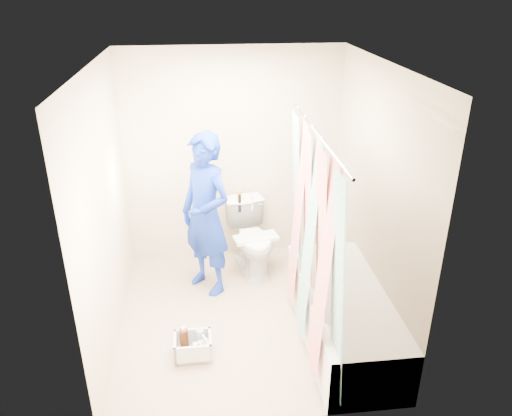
{
  "coord_description": "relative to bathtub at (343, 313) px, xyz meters",
  "views": [
    {
      "loc": [
        -0.35,
        -3.98,
        3.02
      ],
      "look_at": [
        0.14,
        0.25,
        1.04
      ],
      "focal_mm": 35.0,
      "sensor_mm": 36.0,
      "label": 1
    }
  ],
  "objects": [
    {
      "name": "cleaning_caddy",
      "position": [
        -1.34,
        -0.09,
        -0.18
      ],
      "size": [
        0.33,
        0.26,
        0.25
      ],
      "rotation": [
        0.0,
        0.0,
        0.01
      ],
      "color": "silver",
      "rests_on": "ground"
    },
    {
      "name": "bathtub",
      "position": [
        0.0,
        0.0,
        0.0
      ],
      "size": [
        0.7,
        1.75,
        0.5
      ],
      "color": "white",
      "rests_on": "ground"
    },
    {
      "name": "wall_right",
      "position": [
        0.35,
        0.43,
        0.93
      ],
      "size": [
        0.02,
        2.6,
        2.4
      ],
      "primitive_type": "cube",
      "color": "beige",
      "rests_on": "ground"
    },
    {
      "name": "wall_front",
      "position": [
        -0.85,
        -0.88,
        0.93
      ],
      "size": [
        2.4,
        0.02,
        2.4
      ],
      "primitive_type": "cube",
      "color": "beige",
      "rests_on": "ground"
    },
    {
      "name": "curtain_rod",
      "position": [
        -0.33,
        0.0,
        1.68
      ],
      "size": [
        0.02,
        1.9,
        0.02
      ],
      "primitive_type": "cylinder",
      "rotation": [
        1.57,
        0.0,
        0.0
      ],
      "color": "silver",
      "rests_on": "wall_back"
    },
    {
      "name": "plumber",
      "position": [
        -1.19,
        0.97,
        0.58
      ],
      "size": [
        0.72,
        0.73,
        1.7
      ],
      "primitive_type": "imported",
      "rotation": [
        0.0,
        0.0,
        -0.85
      ],
      "color": "#1210A4",
      "rests_on": "ground"
    },
    {
      "name": "toilet",
      "position": [
        -0.68,
        1.29,
        0.12
      ],
      "size": [
        0.57,
        0.83,
        0.77
      ],
      "primitive_type": "imported",
      "rotation": [
        0.0,
        0.0,
        0.2
      ],
      "color": "silver",
      "rests_on": "ground"
    },
    {
      "name": "wall_back",
      "position": [
        -0.85,
        1.73,
        0.93
      ],
      "size": [
        2.4,
        0.02,
        2.4
      ],
      "primitive_type": "cube",
      "color": "beige",
      "rests_on": "ground"
    },
    {
      "name": "tank_internals",
      "position": [
        -0.77,
        1.48,
        0.5
      ],
      "size": [
        0.19,
        0.07,
        0.25
      ],
      "color": "black",
      "rests_on": "toilet"
    },
    {
      "name": "floor",
      "position": [
        -0.85,
        0.43,
        -0.27
      ],
      "size": [
        2.6,
        2.6,
        0.0
      ],
      "primitive_type": "plane",
      "color": "gray",
      "rests_on": "ground"
    },
    {
      "name": "ceiling",
      "position": [
        -0.85,
        0.43,
        2.13
      ],
      "size": [
        2.4,
        2.6,
        0.02
      ],
      "primitive_type": "cube",
      "color": "silver",
      "rests_on": "wall_back"
    },
    {
      "name": "tank_lid",
      "position": [
        -0.66,
        1.17,
        0.19
      ],
      "size": [
        0.51,
        0.3,
        0.04
      ],
      "primitive_type": "cube",
      "rotation": [
        0.0,
        0.0,
        0.2
      ],
      "color": "white",
      "rests_on": "toilet"
    },
    {
      "name": "shower_curtain",
      "position": [
        -0.33,
        0.0,
        0.75
      ],
      "size": [
        0.06,
        1.75,
        1.8
      ],
      "primitive_type": "cube",
      "color": "silver",
      "rests_on": "curtain_rod"
    },
    {
      "name": "wall_left",
      "position": [
        -2.05,
        0.43,
        0.93
      ],
      "size": [
        0.02,
        2.6,
        2.4
      ],
      "primitive_type": "cube",
      "color": "beige",
      "rests_on": "ground"
    }
  ]
}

